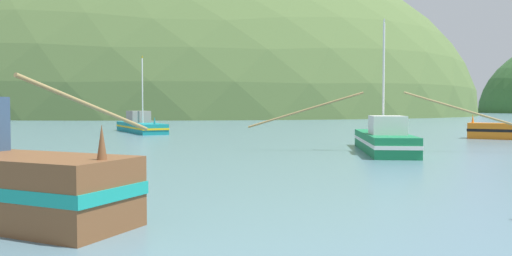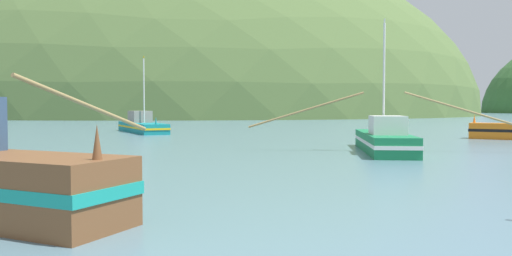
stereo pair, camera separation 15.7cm
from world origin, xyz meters
The scene contains 5 objects.
hill_far_left centered at (-133.49, 225.62, 0.00)m, with size 163.73×130.99×37.02m, color #386633.
hill_far_right centered at (-52.99, 178.27, 0.00)m, with size 176.77×141.41×108.51m, color #47703D.
hill_mid_right centered at (-49.49, 167.12, 0.00)m, with size 203.40×162.72×108.72m, color #516B38.
fishing_boat_green centered at (8.57, 27.63, 0.68)m, with size 15.33×9.81×7.43m.
fishing_boat_teal centered at (-12.69, 46.98, 0.67)m, with size 8.46×11.07×7.43m.
Camera 1 is at (5.06, -1.44, 2.51)m, focal length 35.67 mm.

